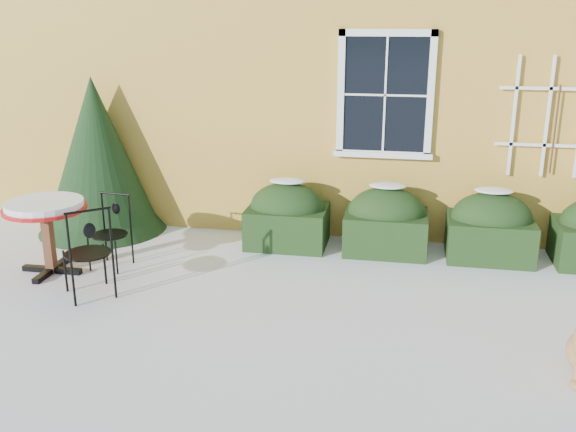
% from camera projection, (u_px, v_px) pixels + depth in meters
% --- Properties ---
extents(ground, '(80.00, 80.00, 0.00)m').
position_uv_depth(ground, '(269.00, 335.00, 6.20)').
color(ground, white).
rests_on(ground, ground).
extents(house, '(12.40, 8.40, 6.40)m').
position_uv_depth(house, '(348.00, 0.00, 11.79)').
color(house, gold).
rests_on(house, ground).
extents(hedge_row, '(4.95, 0.80, 0.91)m').
position_uv_depth(hedge_row, '(437.00, 225.00, 8.17)').
color(hedge_row, black).
rests_on(hedge_row, ground).
extents(evergreen_shrub, '(1.79, 1.79, 2.17)m').
position_uv_depth(evergreen_shrub, '(99.00, 170.00, 8.99)').
color(evergreen_shrub, black).
rests_on(evergreen_shrub, ground).
extents(bistro_table, '(0.96, 0.96, 0.89)m').
position_uv_depth(bistro_table, '(45.00, 213.00, 7.49)').
color(bistro_table, black).
rests_on(bistro_table, ground).
extents(patio_chair_near, '(0.65, 0.65, 1.04)m').
position_uv_depth(patio_chair_near, '(88.00, 252.00, 6.90)').
color(patio_chair_near, black).
rests_on(patio_chair_near, ground).
extents(patio_chair_far, '(0.44, 0.43, 0.89)m').
position_uv_depth(patio_chair_far, '(111.00, 231.00, 7.77)').
color(patio_chair_far, black).
rests_on(patio_chair_far, ground).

